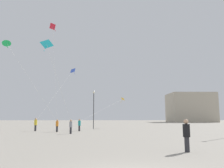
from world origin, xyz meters
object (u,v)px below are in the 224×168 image
Objects in this scene: kite_amber_delta at (122,100)px; lamppost_east at (94,104)px; person_in_yellow at (36,124)px; kite_cyan_delta at (47,46)px; person_in_teal at (79,124)px; building_left_hall at (190,108)px; person_in_orange at (57,125)px; person_in_black at (187,134)px; kite_crimson_delta at (53,29)px; kite_cobalt_delta at (72,71)px; kite_emerald_diamond at (7,44)px; person_in_grey at (71,126)px.

kite_amber_delta is 1.87× the size of lamppost_east.
kite_cyan_delta is (3.24, -8.76, 8.34)m from person_in_yellow.
person_in_teal is 0.10× the size of building_left_hall.
person_in_teal reaches higher than person_in_orange.
kite_crimson_delta is (-11.33, 17.83, 12.89)m from person_in_black.
kite_crimson_delta is 2.14× the size of lamppost_east.
kite_cobalt_delta is 63.82m from building_left_hall.
person_in_black is 0.21× the size of kite_cyan_delta.
person_in_teal is (2.68, 1.72, 0.02)m from person_in_orange.
kite_amber_delta reaches higher than person_in_black.
person_in_yellow is 0.21× the size of kite_cyan_delta.
kite_amber_delta is at bearing 2.43° from person_in_orange.
kite_amber_delta is 22.86m from kite_emerald_diamond.
building_left_hall is at bearing 56.59° from kite_amber_delta.
kite_cobalt_delta is 1.29× the size of kite_emerald_diamond.
kite_cobalt_delta is 1.40× the size of kite_cyan_delta.
person_in_grey is at bearing 25.34° from person_in_yellow.
person_in_black is (8.11, -14.29, 0.07)m from person_in_grey.
person_in_orange is 0.98× the size of person_in_teal.
person_in_grey is 0.26× the size of lamppost_east.
person_in_grey is 0.91× the size of person_in_yellow.
person_in_grey reaches higher than person_in_orange.
kite_emerald_diamond reaches higher than person_in_grey.
person_in_orange is at bearing -90.27° from kite_cobalt_delta.
person_in_black is at bearing -77.05° from lamppost_east.
person_in_grey is 0.14× the size of kite_cobalt_delta.
lamppost_east is (4.50, 14.56, -5.28)m from kite_cyan_delta.
person_in_teal is 13.56m from kite_crimson_delta.
kite_cobalt_delta reaches higher than kite_amber_delta.
kite_cobalt_delta is at bearing 73.84° from kite_emerald_diamond.
person_in_yellow is at bearing 138.81° from kite_crimson_delta.
kite_cobalt_delta is at bearing 3.71° from person_in_teal.
kite_emerald_diamond is (-7.74, -6.32, 9.18)m from person_in_teal.
kite_cyan_delta is at bearing 152.03° from person_in_teal.
kite_crimson_delta reaches higher than kite_cyan_delta.
person_in_orange is 1.00× the size of person_in_grey.
person_in_teal is at bearing -76.96° from kite_cobalt_delta.
person_in_black is 30.33m from kite_amber_delta.
person_in_yellow is 0.29× the size of lamppost_east.
kite_cobalt_delta is 1.02× the size of kite_amber_delta.
kite_crimson_delta is at bearing 97.88° from kite_cyan_delta.
kite_crimson_delta is (4.01, 4.78, 3.77)m from kite_emerald_diamond.
kite_cobalt_delta is 0.69× the size of building_left_hall.
kite_emerald_diamond is at bearing -126.84° from lamppost_east.
person_in_grey is 7.84m from person_in_yellow.
lamppost_east reaches higher than person_in_teal.
person_in_yellow reaches higher than person_in_black.
kite_cyan_delta is at bearing -21.61° from kite_emerald_diamond.
kite_amber_delta reaches higher than person_in_grey.
kite_emerald_diamond is at bearing -33.60° from person_in_yellow.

